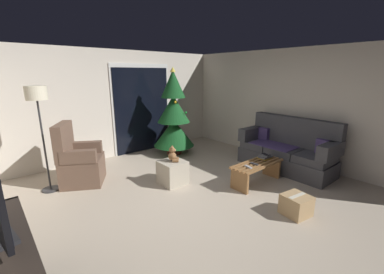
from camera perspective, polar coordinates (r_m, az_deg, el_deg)
The scene contains 17 objects.
ground_plane at distance 4.10m, azimuth 2.17°, elevation -14.44°, with size 7.00×7.00×0.00m, color #B2A38E.
wall_back at distance 6.23m, azimuth -17.28°, elevation 7.12°, with size 5.72×0.12×2.50m, color beige.
wall_right at distance 5.96m, azimuth 23.11°, elevation 6.31°, with size 0.12×6.00×2.50m, color beige.
patio_door_frame at distance 6.49m, azimuth -11.32°, elevation 6.43°, with size 1.60×0.02×2.20m, color silver.
patio_door_glass at distance 6.48m, azimuth -11.22°, elevation 5.98°, with size 1.50×0.02×2.10m, color black.
couch at distance 5.60m, azimuth 20.94°, elevation -2.89°, with size 0.82×1.96×1.08m.
coffee_table at distance 4.74m, azimuth 14.62°, elevation -7.22°, with size 1.10×0.40×0.40m.
remote_graphite at distance 4.60m, azimuth 14.05°, elevation -5.97°, with size 0.04×0.16×0.02m, color #333338.
remote_silver at distance 4.43m, azimuth 12.76°, elevation -6.69°, with size 0.04×0.16×0.02m, color #ADADB2.
book_stack at distance 4.95m, azimuth 16.33°, elevation -4.33°, with size 0.26×0.20×0.08m.
cell_phone at distance 4.93m, azimuth 16.43°, elevation -3.82°, with size 0.07×0.14×0.01m, color black.
christmas_tree at distance 6.09m, azimuth -4.23°, elevation 4.57°, with size 0.99×0.99×2.12m.
armchair at distance 4.99m, azimuth -24.41°, elevation -5.29°, with size 0.94×0.93×1.13m.
floor_lamp at distance 4.70m, azimuth -31.85°, elevation 6.51°, with size 0.32×0.32×1.78m.
ottoman at distance 4.62m, azimuth -4.48°, elevation -8.05°, with size 0.44×0.44×0.43m, color #B2A893.
teddy_bear_chestnut at distance 4.50m, azimuth -4.42°, elevation -4.13°, with size 0.22×0.21×0.29m.
cardboard_box_taped_mid_floor at distance 3.98m, azimuth 22.74°, elevation -14.16°, with size 0.40×0.40×0.30m.
Camera 1 is at (-2.44, -2.63, 1.99)m, focal length 23.30 mm.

